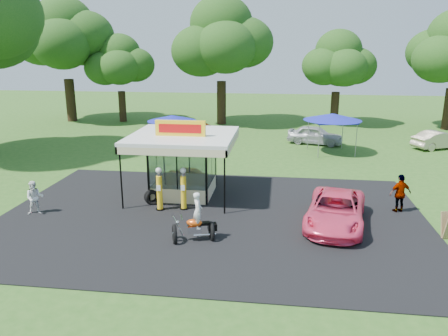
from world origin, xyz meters
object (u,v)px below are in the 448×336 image
Objects in this scene: spectator_west at (35,198)px; bg_car_a at (168,135)px; motorcycle at (196,222)px; kiosk_car at (192,175)px; bg_car_b at (200,131)px; pink_sedan at (336,210)px; tent_west at (172,118)px; spectator_east_b at (400,194)px; bg_car_c at (315,135)px; gas_station_kiosk at (184,163)px; bg_car_e at (438,140)px; gas_pump_right at (184,190)px; tent_east at (333,117)px; gas_pump_left at (159,190)px.

spectator_west reaches higher than bg_car_a.
motorcycle is 19.47m from bg_car_a.
bg_car_b reaches higher than kiosk_car.
motorcycle reaches higher than spectator_west.
motorcycle is at bearing -172.90° from bg_car_a.
pink_sedan is at bearing 3.55° from motorcycle.
tent_west is (-1.48, -3.77, 1.63)m from bg_car_b.
tent_west reaches higher than spectator_east_b.
tent_west is at bearing 121.55° from bg_car_c.
spectator_east_b is 18.76m from tent_west.
bg_car_a is at bearing -62.84° from spectator_east_b.
spectator_east_b is (10.94, -3.39, 0.48)m from kiosk_car.
bg_car_b is at bearing 51.45° from spectator_west.
pink_sedan is at bearing -23.16° from gas_station_kiosk.
pink_sedan reaches higher than bg_car_e.
bg_car_c is 9.60m from bg_car_e.
bg_car_a is (-6.03, 18.51, -0.12)m from motorcycle.
tent_west is (-3.82, 13.10, 1.40)m from gas_pump_right.
bg_car_e is at bearing -133.99° from spectator_east_b.
tent_west is (-3.34, 10.89, 0.65)m from gas_station_kiosk.
bg_car_e is (17.06, 15.94, -0.33)m from gas_pump_right.
gas_station_kiosk reaches higher than motorcycle.
motorcycle is at bearing -112.98° from tent_east.
pink_sedan is at bearing -125.58° from kiosk_car.
spectator_west is 0.43× the size of tent_west.
kiosk_car is 1.47× the size of spectator_east_b.
bg_car_e is at bearing 7.74° from tent_west.
tent_west is (0.91, -1.95, 1.69)m from bg_car_a.
kiosk_car is at bearing 161.72° from bg_car_c.
tent_west reaches higher than bg_car_a.
tent_east is (8.92, 8.95, 2.25)m from kiosk_car.
bg_car_e reaches higher than kiosk_car.
motorcycle is 10.20m from spectator_east_b.
spectator_west is (-6.46, -5.93, 0.35)m from kiosk_car.
gas_pump_right is 0.48× the size of bg_car_a.
tent_east reaches higher than motorcycle.
spectator_west is at bearing -167.69° from gas_pump_right.
gas_pump_right is 7.28m from pink_sedan.
bg_car_a is at bearing 107.43° from gas_pump_right.
kiosk_car is 11.46m from bg_car_a.
tent_west is at bearing -178.75° from tent_east.
motorcycle reaches higher than bg_car_c.
tent_west is at bearing 101.34° from gas_pump_left.
kiosk_car is at bearing -169.18° from bg_car_a.
bg_car_c is (7.95, 11.99, 0.28)m from kiosk_car.
spectator_west is 0.37× the size of bg_car_a.
gas_pump_right is 23.35m from bg_car_e.
bg_car_a is (-11.92, 16.13, 0.00)m from pink_sedan.
tent_east reaches higher than gas_pump_left.
bg_car_b is (4.60, 18.39, -0.03)m from spectator_west.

